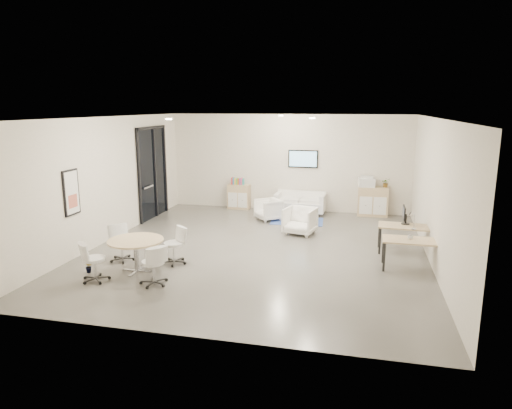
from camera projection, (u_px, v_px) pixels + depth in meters
The scene contains 21 objects.
room_shell at pixel (258, 185), 10.93m from camera, with size 9.60×10.60×4.80m.
glass_door at pixel (153, 170), 14.21m from camera, with size 0.09×1.90×2.85m.
artwork at pixel (71, 193), 10.30m from camera, with size 0.05×0.54×1.04m.
wall_tv at pixel (303, 159), 15.03m from camera, with size 0.98×0.06×0.58m.
ceiling_spots at pixel (258, 117), 11.43m from camera, with size 3.14×4.14×0.03m.
sideboard_left at pixel (239, 197), 15.62m from camera, with size 0.74×0.39×0.84m.
sideboard_right at pixel (373, 201), 14.59m from camera, with size 0.94×0.45×0.94m.
books at pixel (238, 181), 15.52m from camera, with size 0.44×0.14×0.22m.
printer at pixel (367, 182), 14.51m from camera, with size 0.54×0.47×0.35m.
loveseat at pixel (300, 203), 14.98m from camera, with size 1.64×0.87×0.60m.
blue_rug at pixel (297, 221), 13.97m from camera, with size 1.57×1.05×0.01m, color #2F4691.
armchair_left at pixel (269, 209), 14.08m from camera, with size 0.69×0.65×0.72m, color white.
armchair_right at pixel (300, 219), 12.53m from camera, with size 0.79×0.74×0.82m, color white.
desk_rear at pixel (406, 228), 10.90m from camera, with size 1.30×0.70×0.66m.
desk_front at pixel (413, 243), 9.77m from camera, with size 1.28×0.66×0.66m.
monitor at pixel (404, 215), 10.99m from camera, with size 0.20×0.50×0.44m.
round_table at pixel (136, 243), 9.61m from camera, with size 1.17×1.17×0.71m.
meeting_chairs at pixel (136, 253), 9.66m from camera, with size 2.14×2.14×0.82m.
plant_cabinet at pixel (386, 184), 14.41m from camera, with size 0.26×0.29×0.23m, color #3F7F3F.
plant_floor at pixel (89, 270), 9.66m from camera, with size 0.15×0.28×0.12m, color #3F7F3F.
cup at pixel (410, 237), 9.78m from camera, with size 0.11×0.09×0.11m, color white.
Camera 1 is at (2.39, -10.51, 3.47)m, focal length 32.00 mm.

